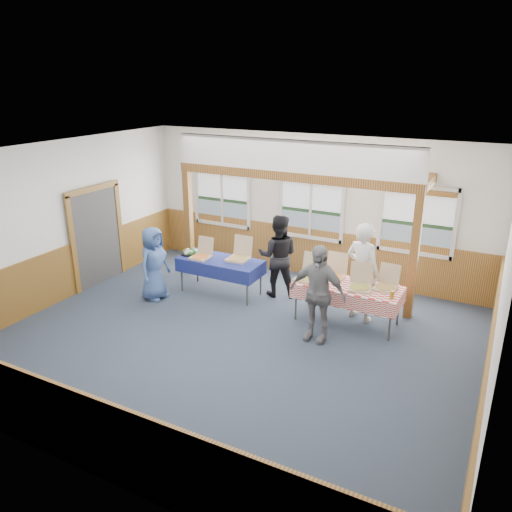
{
  "coord_description": "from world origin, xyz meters",
  "views": [
    {
      "loc": [
        3.89,
        -6.68,
        4.34
      ],
      "look_at": [
        -0.1,
        1.0,
        1.22
      ],
      "focal_mm": 35.0,
      "sensor_mm": 36.0,
      "label": 1
    }
  ],
  "objects_px": {
    "man_blue": "(154,263)",
    "woman_white": "(362,272)",
    "table_left": "(220,262)",
    "woman_black": "(278,256)",
    "person_grey": "(317,293)",
    "table_right": "(348,287)"
  },
  "relations": [
    {
      "from": "woman_white",
      "to": "man_blue",
      "type": "bearing_deg",
      "value": 32.1
    },
    {
      "from": "table_right",
      "to": "person_grey",
      "type": "bearing_deg",
      "value": -126.54
    },
    {
      "from": "table_right",
      "to": "person_grey",
      "type": "relative_size",
      "value": 1.21
    },
    {
      "from": "person_grey",
      "to": "table_left",
      "type": "bearing_deg",
      "value": 162.97
    },
    {
      "from": "person_grey",
      "to": "woman_white",
      "type": "bearing_deg",
      "value": 71.4
    },
    {
      "from": "table_right",
      "to": "woman_black",
      "type": "relative_size",
      "value": 1.22
    },
    {
      "from": "woman_black",
      "to": "person_grey",
      "type": "distance_m",
      "value": 1.98
    },
    {
      "from": "man_blue",
      "to": "woman_black",
      "type": "bearing_deg",
      "value": -57.0
    },
    {
      "from": "table_left",
      "to": "woman_white",
      "type": "height_order",
      "value": "woman_white"
    },
    {
      "from": "table_right",
      "to": "man_blue",
      "type": "distance_m",
      "value": 3.92
    },
    {
      "from": "table_right",
      "to": "woman_white",
      "type": "distance_m",
      "value": 0.41
    },
    {
      "from": "table_right",
      "to": "person_grey",
      "type": "distance_m",
      "value": 0.91
    },
    {
      "from": "man_blue",
      "to": "woman_white",
      "type": "bearing_deg",
      "value": -73.83
    },
    {
      "from": "person_grey",
      "to": "man_blue",
      "type": "bearing_deg",
      "value": -177.84
    },
    {
      "from": "table_left",
      "to": "woman_black",
      "type": "height_order",
      "value": "woman_black"
    },
    {
      "from": "table_right",
      "to": "man_blue",
      "type": "height_order",
      "value": "man_blue"
    },
    {
      "from": "woman_white",
      "to": "person_grey",
      "type": "bearing_deg",
      "value": 85.47
    },
    {
      "from": "table_left",
      "to": "woman_white",
      "type": "xyz_separation_m",
      "value": [
        2.95,
        0.2,
        0.25
      ]
    },
    {
      "from": "table_left",
      "to": "woman_black",
      "type": "relative_size",
      "value": 1.11
    },
    {
      "from": "woman_black",
      "to": "person_grey",
      "type": "xyz_separation_m",
      "value": [
        1.39,
        -1.4,
        0.0
      ]
    },
    {
      "from": "table_left",
      "to": "woman_black",
      "type": "xyz_separation_m",
      "value": [
        1.1,
        0.48,
        0.17
      ]
    },
    {
      "from": "woman_white",
      "to": "person_grey",
      "type": "xyz_separation_m",
      "value": [
        -0.45,
        -1.13,
        -0.08
      ]
    }
  ]
}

